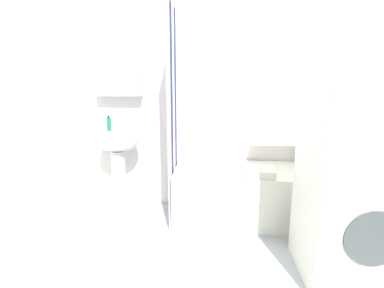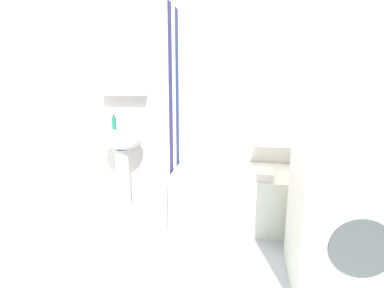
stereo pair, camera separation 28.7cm
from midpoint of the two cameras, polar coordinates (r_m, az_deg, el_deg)
ground_plane at (r=2.36m, az=1.02°, el=-23.78°), size 4.80×5.60×0.04m
wall_back_tiled at (r=3.18m, az=1.29°, el=8.18°), size 3.60×0.18×2.40m
wall_left_tiled at (r=2.81m, az=-32.43°, el=5.27°), size 0.07×1.81×2.40m
sink at (r=3.23m, az=-16.31°, el=-1.69°), size 0.44×0.34×0.84m
faucet at (r=3.25m, az=-16.11°, el=3.51°), size 0.03×0.12×0.12m
soap_dispenser at (r=3.26m, az=-17.84°, el=3.60°), size 0.05×0.05×0.16m
bathtub at (r=3.02m, az=9.60°, el=-9.47°), size 1.61×0.66×0.51m
shower_curtain at (r=2.87m, az=-6.42°, el=4.86°), size 0.01×0.66×2.00m
conditioner_bottle at (r=3.28m, az=21.77°, el=-1.70°), size 0.04×0.04×0.23m
body_wash_bottle at (r=3.28m, az=19.53°, el=-1.74°), size 0.06×0.06×0.21m
shampoo_bottle at (r=3.22m, az=17.81°, el=-2.48°), size 0.07×0.07×0.15m
towel_folded at (r=2.75m, az=9.76°, el=-5.25°), size 0.27×0.26×0.07m
washer_dryer_stack at (r=2.20m, az=25.43°, el=-3.29°), size 0.64×0.64×1.65m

